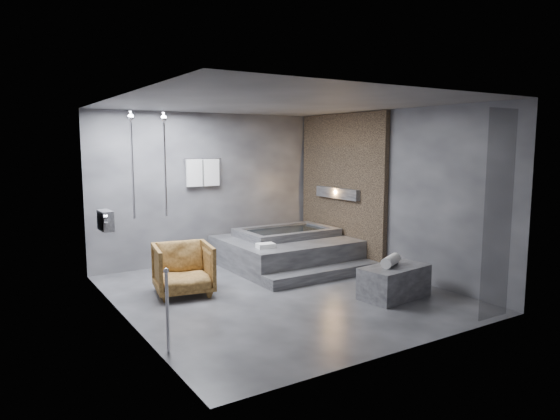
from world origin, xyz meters
TOP-DOWN VIEW (x-y plane):
  - room at (0.40, 0.24)m, footprint 5.00×5.04m
  - tub_deck at (1.05, 1.45)m, footprint 2.20×2.00m
  - tub_step at (1.05, 0.27)m, footprint 2.20×0.36m
  - concrete_bench at (1.31, -1.07)m, footprint 1.09×0.69m
  - driftwood_chair at (-1.23, 0.72)m, footprint 0.96×0.98m
  - rolled_towel at (1.28, -1.02)m, footprint 0.46×0.34m
  - deck_towel at (0.30, 0.90)m, footprint 0.32×0.25m

SIDE VIEW (x-z plane):
  - tub_step at x=1.05m, z-range 0.00..0.18m
  - concrete_bench at x=1.31m, z-range 0.00..0.46m
  - tub_deck at x=1.05m, z-range 0.00..0.50m
  - driftwood_chair at x=-1.23m, z-range 0.00..0.77m
  - deck_towel at x=0.30m, z-range 0.50..0.58m
  - rolled_towel at x=1.28m, z-range 0.46..0.62m
  - room at x=0.40m, z-range 0.32..3.14m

